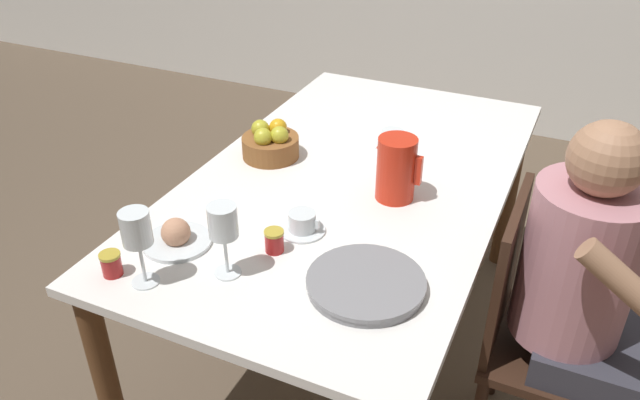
{
  "coord_description": "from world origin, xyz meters",
  "views": [
    {
      "loc": [
        0.66,
        -1.7,
        1.79
      ],
      "look_at": [
        0.0,
        -0.26,
        0.82
      ],
      "focal_mm": 35.0,
      "sensor_mm": 36.0,
      "label": 1
    }
  ],
  "objects_px": {
    "red_pitcher": "(396,168)",
    "bread_plate": "(176,237)",
    "person_seated": "(586,289)",
    "wine_glass_water": "(223,224)",
    "teacup_near_person": "(302,224)",
    "fruit_bowl": "(270,143)",
    "chair_person_side": "(539,334)",
    "teacup_across": "(392,140)",
    "jam_jar_red": "(274,240)",
    "wine_glass_juice": "(137,232)",
    "serving_tray": "(366,284)",
    "jam_jar_amber": "(111,263)"
  },
  "relations": [
    {
      "from": "red_pitcher",
      "to": "bread_plate",
      "type": "height_order",
      "value": "red_pitcher"
    },
    {
      "from": "person_seated",
      "to": "wine_glass_water",
      "type": "distance_m",
      "value": 0.99
    },
    {
      "from": "red_pitcher",
      "to": "teacup_near_person",
      "type": "relative_size",
      "value": 1.51
    },
    {
      "from": "fruit_bowl",
      "to": "chair_person_side",
      "type": "bearing_deg",
      "value": -11.45
    },
    {
      "from": "chair_person_side",
      "to": "teacup_across",
      "type": "xyz_separation_m",
      "value": [
        -0.63,
        0.46,
        0.3
      ]
    },
    {
      "from": "chair_person_side",
      "to": "jam_jar_red",
      "type": "bearing_deg",
      "value": -68.01
    },
    {
      "from": "person_seated",
      "to": "fruit_bowl",
      "type": "relative_size",
      "value": 5.96
    },
    {
      "from": "red_pitcher",
      "to": "wine_glass_water",
      "type": "height_order",
      "value": "wine_glass_water"
    },
    {
      "from": "teacup_across",
      "to": "jam_jar_red",
      "type": "xyz_separation_m",
      "value": [
        -0.08,
        -0.75,
        0.01
      ]
    },
    {
      "from": "jam_jar_red",
      "to": "wine_glass_water",
      "type": "bearing_deg",
      "value": -114.92
    },
    {
      "from": "wine_glass_juice",
      "to": "bread_plate",
      "type": "height_order",
      "value": "wine_glass_juice"
    },
    {
      "from": "bread_plate",
      "to": "serving_tray",
      "type": "bearing_deg",
      "value": 4.0
    },
    {
      "from": "person_seated",
      "to": "serving_tray",
      "type": "relative_size",
      "value": 3.89
    },
    {
      "from": "bread_plate",
      "to": "chair_person_side",
      "type": "bearing_deg",
      "value": 20.86
    },
    {
      "from": "teacup_near_person",
      "to": "teacup_across",
      "type": "distance_m",
      "value": 0.63
    },
    {
      "from": "chair_person_side",
      "to": "fruit_bowl",
      "type": "distance_m",
      "value": 1.07
    },
    {
      "from": "jam_jar_amber",
      "to": "serving_tray",
      "type": "bearing_deg",
      "value": 19.6
    },
    {
      "from": "wine_glass_water",
      "to": "teacup_across",
      "type": "bearing_deg",
      "value": 80.41
    },
    {
      "from": "wine_glass_water",
      "to": "jam_jar_red",
      "type": "distance_m",
      "value": 0.19
    },
    {
      "from": "wine_glass_juice",
      "to": "fruit_bowl",
      "type": "distance_m",
      "value": 0.76
    },
    {
      "from": "jam_jar_amber",
      "to": "fruit_bowl",
      "type": "distance_m",
      "value": 0.76
    },
    {
      "from": "serving_tray",
      "to": "wine_glass_juice",
      "type": "bearing_deg",
      "value": -157.87
    },
    {
      "from": "red_pitcher",
      "to": "bread_plate",
      "type": "relative_size",
      "value": 1.05
    },
    {
      "from": "red_pitcher",
      "to": "bread_plate",
      "type": "bearing_deg",
      "value": -133.81
    },
    {
      "from": "chair_person_side",
      "to": "bread_plate",
      "type": "distance_m",
      "value": 1.1
    },
    {
      "from": "fruit_bowl",
      "to": "jam_jar_amber",
      "type": "bearing_deg",
      "value": -94.4
    },
    {
      "from": "chair_person_side",
      "to": "red_pitcher",
      "type": "height_order",
      "value": "red_pitcher"
    },
    {
      "from": "chair_person_side",
      "to": "fruit_bowl",
      "type": "xyz_separation_m",
      "value": [
        -1.0,
        0.2,
        0.33
      ]
    },
    {
      "from": "chair_person_side",
      "to": "wine_glass_water",
      "type": "xyz_separation_m",
      "value": [
        -0.78,
        -0.43,
        0.43
      ]
    },
    {
      "from": "chair_person_side",
      "to": "serving_tray",
      "type": "bearing_deg",
      "value": -52.05
    },
    {
      "from": "person_seated",
      "to": "teacup_across",
      "type": "bearing_deg",
      "value": -123.7
    },
    {
      "from": "wine_glass_juice",
      "to": "teacup_across",
      "type": "relative_size",
      "value": 1.59
    },
    {
      "from": "teacup_near_person",
      "to": "teacup_across",
      "type": "relative_size",
      "value": 1.0
    },
    {
      "from": "person_seated",
      "to": "fruit_bowl",
      "type": "distance_m",
      "value": 1.11
    },
    {
      "from": "wine_glass_juice",
      "to": "teacup_near_person",
      "type": "relative_size",
      "value": 1.59
    },
    {
      "from": "person_seated",
      "to": "jam_jar_amber",
      "type": "distance_m",
      "value": 1.27
    },
    {
      "from": "jam_jar_amber",
      "to": "wine_glass_juice",
      "type": "bearing_deg",
      "value": 4.95
    },
    {
      "from": "teacup_near_person",
      "to": "chair_person_side",
      "type": "bearing_deg",
      "value": 13.98
    },
    {
      "from": "wine_glass_juice",
      "to": "serving_tray",
      "type": "bearing_deg",
      "value": 22.13
    },
    {
      "from": "bread_plate",
      "to": "jam_jar_amber",
      "type": "xyz_separation_m",
      "value": [
        -0.07,
        -0.18,
        0.01
      ]
    },
    {
      "from": "wine_glass_juice",
      "to": "fruit_bowl",
      "type": "bearing_deg",
      "value": 93.06
    },
    {
      "from": "person_seated",
      "to": "wine_glass_water",
      "type": "height_order",
      "value": "person_seated"
    },
    {
      "from": "jam_jar_red",
      "to": "person_seated",
      "type": "bearing_deg",
      "value": 18.31
    },
    {
      "from": "red_pitcher",
      "to": "chair_person_side",
      "type": "bearing_deg",
      "value": -13.09
    },
    {
      "from": "serving_tray",
      "to": "bread_plate",
      "type": "distance_m",
      "value": 0.55
    },
    {
      "from": "jam_jar_amber",
      "to": "person_seated",
      "type": "bearing_deg",
      "value": 25.09
    },
    {
      "from": "teacup_near_person",
      "to": "serving_tray",
      "type": "height_order",
      "value": "teacup_near_person"
    },
    {
      "from": "red_pitcher",
      "to": "wine_glass_juice",
      "type": "xyz_separation_m",
      "value": [
        -0.45,
        -0.67,
        0.05
      ]
    },
    {
      "from": "bread_plate",
      "to": "red_pitcher",
      "type": "bearing_deg",
      "value": 46.19
    },
    {
      "from": "wine_glass_juice",
      "to": "bread_plate",
      "type": "xyz_separation_m",
      "value": [
        -0.03,
        0.18,
        -0.13
      ]
    }
  ]
}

